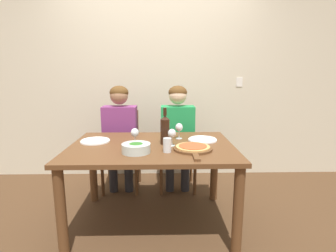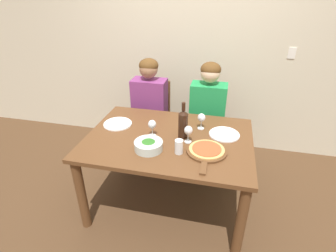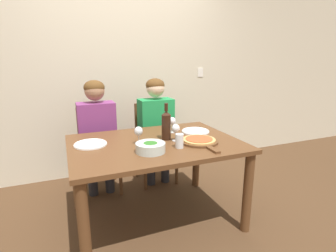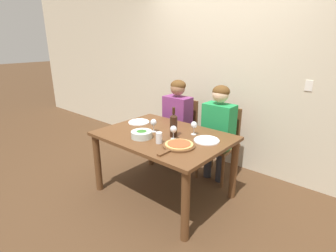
{
  "view_description": "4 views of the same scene",
  "coord_description": "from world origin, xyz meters",
  "views": [
    {
      "loc": [
        0.09,
        -2.22,
        1.35
      ],
      "look_at": [
        0.15,
        0.16,
        0.88
      ],
      "focal_mm": 28.0,
      "sensor_mm": 36.0,
      "label": 1
    },
    {
      "loc": [
        0.43,
        -1.9,
        1.91
      ],
      "look_at": [
        -0.03,
        0.09,
        0.8
      ],
      "focal_mm": 28.0,
      "sensor_mm": 36.0,
      "label": 2
    },
    {
      "loc": [
        -0.7,
        -2.02,
        1.43
      ],
      "look_at": [
        0.13,
        0.02,
        0.86
      ],
      "focal_mm": 28.0,
      "sensor_mm": 36.0,
      "label": 3
    },
    {
      "loc": [
        1.81,
        -2.03,
        1.75
      ],
      "look_at": [
        0.07,
        -0.01,
        0.86
      ],
      "focal_mm": 28.0,
      "sensor_mm": 36.0,
      "label": 4
    }
  ],
  "objects": [
    {
      "name": "water_tumbler",
      "position": [
        0.13,
        -0.22,
        0.8
      ],
      "size": [
        0.07,
        0.07,
        0.11
      ],
      "color": "silver",
      "rests_on": "dining_table"
    },
    {
      "name": "wine_glass_left",
      "position": [
        -0.15,
        -0.01,
        0.85
      ],
      "size": [
        0.07,
        0.07,
        0.15
      ],
      "color": "silver",
      "rests_on": "dining_table"
    },
    {
      "name": "wine_glass_centre",
      "position": [
        0.17,
        -0.04,
        0.85
      ],
      "size": [
        0.07,
        0.07,
        0.15
      ],
      "color": "silver",
      "rests_on": "dining_table"
    },
    {
      "name": "dinner_plate_left",
      "position": [
        -0.52,
        0.12,
        0.75
      ],
      "size": [
        0.27,
        0.27,
        0.02
      ],
      "color": "white",
      "rests_on": "dining_table"
    },
    {
      "name": "wine_bottle",
      "position": [
        0.12,
        0.03,
        0.88
      ],
      "size": [
        0.08,
        0.08,
        0.32
      ],
      "color": "black",
      "rests_on": "dining_table"
    },
    {
      "name": "person_man",
      "position": [
        0.27,
        0.71,
        0.74
      ],
      "size": [
        0.47,
        0.51,
        1.23
      ],
      "color": "#28282D",
      "rests_on": "ground"
    },
    {
      "name": "dinner_plate_right",
      "position": [
        0.47,
        0.14,
        0.75
      ],
      "size": [
        0.27,
        0.27,
        0.02
      ],
      "color": "white",
      "rests_on": "dining_table"
    },
    {
      "name": "chair_left",
      "position": [
        -0.39,
        0.83,
        0.5
      ],
      "size": [
        0.42,
        0.42,
        0.92
      ],
      "color": "brown",
      "rests_on": "ground"
    },
    {
      "name": "pizza_on_board",
      "position": [
        0.34,
        -0.16,
        0.76
      ],
      "size": [
        0.32,
        0.46,
        0.04
      ],
      "color": "brown",
      "rests_on": "dining_table"
    },
    {
      "name": "back_wall",
      "position": [
        0.0,
        1.25,
        1.35
      ],
      "size": [
        10.0,
        0.06,
        2.7
      ],
      "color": "beige",
      "rests_on": "ground"
    },
    {
      "name": "person_woman",
      "position": [
        -0.39,
        0.71,
        0.74
      ],
      "size": [
        0.47,
        0.51,
        1.23
      ],
      "color": "#28282D",
      "rests_on": "ground"
    },
    {
      "name": "ground_plane",
      "position": [
        0.0,
        0.0,
        0.0
      ],
      "size": [
        40.0,
        40.0,
        0.0
      ],
      "primitive_type": "plane",
      "color": "#4C331E"
    },
    {
      "name": "broccoli_bowl",
      "position": [
        -0.12,
        -0.22,
        0.78
      ],
      "size": [
        0.23,
        0.23,
        0.08
      ],
      "color": "silver",
      "rests_on": "dining_table"
    },
    {
      "name": "dining_table",
      "position": [
        0.0,
        0.0,
        0.63
      ],
      "size": [
        1.42,
        1.02,
        0.74
      ],
      "color": "brown",
      "rests_on": "ground"
    },
    {
      "name": "chair_right",
      "position": [
        0.27,
        0.83,
        0.5
      ],
      "size": [
        0.42,
        0.42,
        0.92
      ],
      "color": "brown",
      "rests_on": "ground"
    },
    {
      "name": "wine_glass_right",
      "position": [
        0.25,
        0.22,
        0.85
      ],
      "size": [
        0.07,
        0.07,
        0.15
      ],
      "color": "silver",
      "rests_on": "dining_table"
    }
  ]
}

